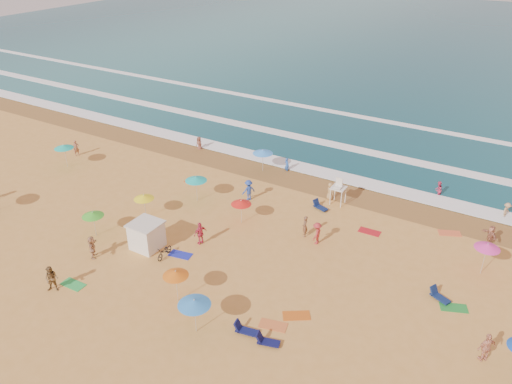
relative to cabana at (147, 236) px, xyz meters
The scene contains 12 objects.
ground 7.46m from the cabana, 26.50° to the left, with size 220.00×220.00×0.00m, color gold.
ocean 87.56m from the cabana, 85.66° to the left, with size 220.00×140.00×0.18m, color #0C4756.
wet_sand 17.16m from the cabana, 67.27° to the left, with size 220.00×220.00×0.00m, color olive.
surf_foam 25.51m from the cabana, 74.95° to the left, with size 200.00×18.70×0.05m.
cabana is the anchor object (origin of this frame).
cabana_roof 1.06m from the cabana, ahead, with size 2.20×2.20×0.12m, color silver.
bicycle 2.00m from the cabana, ahead, with size 0.59×1.71×0.90m, color black.
lifeguard_stand 16.63m from the cabana, 54.35° to the left, with size 1.20×1.20×2.10m, color white, non-canonical shape.
beach_umbrellas 8.24m from the cabana, 27.42° to the left, with size 52.11×28.51×0.76m.
loungers 11.25m from the cabana, ahead, with size 56.61×25.40×0.34m.
towels 7.42m from the cabana, 10.68° to the left, with size 40.64×24.19×0.03m.
beachgoers 9.67m from the cabana, 47.51° to the left, with size 42.23×27.51×2.15m.
Camera 1 is at (16.33, -25.82, 21.58)m, focal length 35.00 mm.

